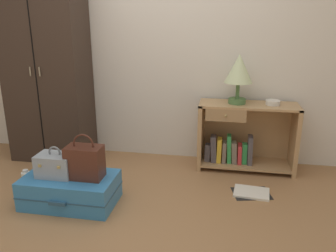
{
  "coord_description": "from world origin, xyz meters",
  "views": [
    {
      "loc": [
        0.78,
        -2.08,
        1.48
      ],
      "look_at": [
        0.25,
        0.81,
        0.55
      ],
      "focal_mm": 36.48,
      "sensor_mm": 36.0,
      "label": 1
    }
  ],
  "objects_px": {
    "wardrobe": "(47,68)",
    "bowl": "(273,103)",
    "bookshelf": "(242,137)",
    "train_case": "(56,165)",
    "table_lamp": "(239,71)",
    "open_book_on_floor": "(251,193)",
    "handbag": "(85,162)",
    "suitcase_large": "(71,190)",
    "bottle": "(27,182)"
  },
  "relations": [
    {
      "from": "bowl",
      "to": "bottle",
      "type": "relative_size",
      "value": 0.62
    },
    {
      "from": "bookshelf",
      "to": "table_lamp",
      "type": "xyz_separation_m",
      "value": [
        -0.08,
        -0.01,
        0.67
      ]
    },
    {
      "from": "wardrobe",
      "to": "bowl",
      "type": "bearing_deg",
      "value": 1.01
    },
    {
      "from": "table_lamp",
      "to": "handbag",
      "type": "distance_m",
      "value": 1.65
    },
    {
      "from": "bowl",
      "to": "train_case",
      "type": "relative_size",
      "value": 0.46
    },
    {
      "from": "table_lamp",
      "to": "train_case",
      "type": "xyz_separation_m",
      "value": [
        -1.44,
        -0.98,
        -0.66
      ]
    },
    {
      "from": "wardrobe",
      "to": "bookshelf",
      "type": "xyz_separation_m",
      "value": [
        2.04,
        0.05,
        -0.66
      ]
    },
    {
      "from": "train_case",
      "to": "suitcase_large",
      "type": "bearing_deg",
      "value": 1.35
    },
    {
      "from": "wardrobe",
      "to": "train_case",
      "type": "relative_size",
      "value": 6.7
    },
    {
      "from": "table_lamp",
      "to": "open_book_on_floor",
      "type": "relative_size",
      "value": 1.3
    },
    {
      "from": "table_lamp",
      "to": "handbag",
      "type": "relative_size",
      "value": 1.29
    },
    {
      "from": "table_lamp",
      "to": "suitcase_large",
      "type": "bearing_deg",
      "value": -143.84
    },
    {
      "from": "bookshelf",
      "to": "handbag",
      "type": "distance_m",
      "value": 1.6
    },
    {
      "from": "wardrobe",
      "to": "bowl",
      "type": "distance_m",
      "value": 2.32
    },
    {
      "from": "wardrobe",
      "to": "open_book_on_floor",
      "type": "height_order",
      "value": "wardrobe"
    },
    {
      "from": "train_case",
      "to": "bottle",
      "type": "distance_m",
      "value": 0.43
    },
    {
      "from": "wardrobe",
      "to": "bottle",
      "type": "distance_m",
      "value": 1.23
    },
    {
      "from": "bookshelf",
      "to": "bottle",
      "type": "bearing_deg",
      "value": -154.44
    },
    {
      "from": "train_case",
      "to": "table_lamp",
      "type": "bearing_deg",
      "value": 34.14
    },
    {
      "from": "open_book_on_floor",
      "to": "bowl",
      "type": "bearing_deg",
      "value": 71.89
    },
    {
      "from": "suitcase_large",
      "to": "bottle",
      "type": "height_order",
      "value": "suitcase_large"
    },
    {
      "from": "bowl",
      "to": "train_case",
      "type": "height_order",
      "value": "bowl"
    },
    {
      "from": "handbag",
      "to": "wardrobe",
      "type": "bearing_deg",
      "value": 129.63
    },
    {
      "from": "table_lamp",
      "to": "suitcase_large",
      "type": "distance_m",
      "value": 1.87
    },
    {
      "from": "wardrobe",
      "to": "suitcase_large",
      "type": "bearing_deg",
      "value": -56.13
    },
    {
      "from": "handbag",
      "to": "open_book_on_floor",
      "type": "relative_size",
      "value": 1.01
    },
    {
      "from": "bowl",
      "to": "train_case",
      "type": "xyz_separation_m",
      "value": [
        -1.78,
        -0.98,
        -0.36
      ]
    },
    {
      "from": "bookshelf",
      "to": "handbag",
      "type": "bearing_deg",
      "value": -142.19
    },
    {
      "from": "train_case",
      "to": "bottle",
      "type": "xyz_separation_m",
      "value": [
        -0.35,
        0.1,
        -0.24
      ]
    },
    {
      "from": "bookshelf",
      "to": "open_book_on_floor",
      "type": "relative_size",
      "value": 2.61
    },
    {
      "from": "wardrobe",
      "to": "handbag",
      "type": "height_order",
      "value": "wardrobe"
    },
    {
      "from": "train_case",
      "to": "bottle",
      "type": "relative_size",
      "value": 1.33
    },
    {
      "from": "wardrobe",
      "to": "bowl",
      "type": "height_order",
      "value": "wardrobe"
    },
    {
      "from": "bookshelf",
      "to": "bowl",
      "type": "height_order",
      "value": "bowl"
    },
    {
      "from": "train_case",
      "to": "open_book_on_floor",
      "type": "relative_size",
      "value": 0.8
    },
    {
      "from": "table_lamp",
      "to": "bottle",
      "type": "bearing_deg",
      "value": -153.84
    },
    {
      "from": "handbag",
      "to": "suitcase_large",
      "type": "bearing_deg",
      "value": -178.13
    },
    {
      "from": "bowl",
      "to": "bottle",
      "type": "height_order",
      "value": "bowl"
    },
    {
      "from": "bowl",
      "to": "bottle",
      "type": "xyz_separation_m",
      "value": [
        -2.13,
        -0.88,
        -0.6
      ]
    },
    {
      "from": "handbag",
      "to": "bookshelf",
      "type": "bearing_deg",
      "value": 37.81
    },
    {
      "from": "bowl",
      "to": "suitcase_large",
      "type": "height_order",
      "value": "bowl"
    },
    {
      "from": "table_lamp",
      "to": "bottle",
      "type": "relative_size",
      "value": 2.17
    },
    {
      "from": "bookshelf",
      "to": "bowl",
      "type": "distance_m",
      "value": 0.46
    },
    {
      "from": "table_lamp",
      "to": "handbag",
      "type": "xyz_separation_m",
      "value": [
        -1.19,
        -0.97,
        -0.62
      ]
    },
    {
      "from": "wardrobe",
      "to": "train_case",
      "type": "bearing_deg",
      "value": -60.95
    },
    {
      "from": "table_lamp",
      "to": "bowl",
      "type": "relative_size",
      "value": 3.51
    },
    {
      "from": "train_case",
      "to": "handbag",
      "type": "distance_m",
      "value": 0.25
    },
    {
      "from": "table_lamp",
      "to": "open_book_on_floor",
      "type": "distance_m",
      "value": 1.14
    },
    {
      "from": "bookshelf",
      "to": "handbag",
      "type": "xyz_separation_m",
      "value": [
        -1.27,
        -0.98,
        0.06
      ]
    },
    {
      "from": "train_case",
      "to": "handbag",
      "type": "bearing_deg",
      "value": 1.65
    }
  ]
}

